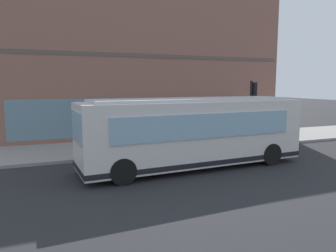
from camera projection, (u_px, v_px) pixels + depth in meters
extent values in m
plane|color=#262628|center=(185.00, 167.00, 14.22)|extent=(120.00, 120.00, 0.00)
cube|color=gray|center=(149.00, 145.00, 18.83)|extent=(4.82, 40.00, 0.15)
cube|color=#8C5B4C|center=(123.00, 66.00, 23.91)|extent=(7.58, 22.27, 10.02)
cube|color=brown|center=(136.00, 56.00, 20.49)|extent=(0.36, 21.82, 0.24)
cube|color=slate|center=(138.00, 116.00, 20.90)|extent=(0.12, 15.59, 2.40)
cube|color=silver|center=(194.00, 132.00, 14.01)|extent=(3.03, 10.12, 2.70)
cube|color=silver|center=(194.00, 99.00, 13.83)|extent=(2.60, 9.10, 0.12)
cube|color=#8CB2C6|center=(77.00, 128.00, 11.89)|extent=(2.20, 0.20, 1.20)
cube|color=#8CB2C6|center=(181.00, 120.00, 15.11)|extent=(0.50, 8.19, 1.00)
cube|color=#8CB2C6|center=(209.00, 126.00, 12.82)|extent=(0.50, 8.19, 1.00)
cube|color=black|center=(193.00, 158.00, 14.16)|extent=(3.07, 10.16, 0.20)
cylinder|color=black|center=(107.00, 158.00, 13.70)|extent=(0.35, 1.01, 1.00)
cylinder|color=black|center=(123.00, 171.00, 11.63)|extent=(0.35, 1.01, 1.00)
cylinder|color=black|center=(240.00, 145.00, 16.60)|extent=(0.35, 1.01, 1.00)
cylinder|color=black|center=(271.00, 154.00, 14.53)|extent=(0.35, 1.01, 1.00)
cylinder|color=black|center=(250.00, 112.00, 19.06)|extent=(0.14, 0.14, 3.73)
cube|color=black|center=(254.00, 90.00, 18.96)|extent=(0.32, 0.24, 0.90)
sphere|color=red|center=(256.00, 85.00, 18.97)|extent=(0.20, 0.20, 0.20)
sphere|color=yellow|center=(256.00, 90.00, 19.01)|extent=(0.20, 0.20, 0.20)
sphere|color=green|center=(255.00, 95.00, 19.04)|extent=(0.20, 0.20, 0.20)
cylinder|color=red|center=(137.00, 139.00, 18.86)|extent=(0.24, 0.24, 0.55)
sphere|color=red|center=(137.00, 134.00, 18.81)|extent=(0.22, 0.22, 0.22)
cylinder|color=red|center=(140.00, 138.00, 18.91)|extent=(0.10, 0.12, 0.10)
cylinder|color=red|center=(136.00, 138.00, 19.01)|extent=(0.12, 0.10, 0.10)
cylinder|color=gold|center=(185.00, 139.00, 18.43)|extent=(0.14, 0.14, 0.76)
cylinder|color=gold|center=(182.00, 139.00, 18.50)|extent=(0.14, 0.14, 0.76)
cylinder|color=#99994C|center=(184.00, 127.00, 18.38)|extent=(0.32, 0.32, 0.60)
sphere|color=brown|center=(184.00, 120.00, 18.33)|extent=(0.20, 0.20, 0.20)
cylinder|color=#B23338|center=(248.00, 129.00, 22.25)|extent=(0.14, 0.14, 0.78)
cylinder|color=#B23338|center=(245.00, 129.00, 22.27)|extent=(0.14, 0.14, 0.78)
cylinder|color=#3F8C4C|center=(247.00, 119.00, 22.17)|extent=(0.32, 0.32, 0.62)
sphere|color=brown|center=(247.00, 113.00, 22.12)|extent=(0.21, 0.21, 0.21)
cylinder|color=#3359A5|center=(219.00, 135.00, 19.54)|extent=(0.14, 0.14, 0.81)
cylinder|color=#3359A5|center=(219.00, 135.00, 19.72)|extent=(0.14, 0.14, 0.81)
cylinder|color=#B23338|center=(219.00, 124.00, 19.53)|extent=(0.32, 0.32, 0.64)
sphere|color=brown|center=(219.00, 117.00, 19.48)|extent=(0.22, 0.22, 0.22)
cylinder|color=#3F8C4C|center=(245.00, 133.00, 20.47)|extent=(0.14, 0.14, 0.88)
cylinder|color=#3F8C4C|center=(243.00, 133.00, 20.37)|extent=(0.14, 0.14, 0.88)
cylinder|color=#99994C|center=(244.00, 120.00, 20.32)|extent=(0.32, 0.32, 0.70)
sphere|color=#9E704C|center=(244.00, 113.00, 20.26)|extent=(0.24, 0.24, 0.24)
cube|color=#263F99|center=(213.00, 131.00, 21.22)|extent=(0.44, 0.40, 0.90)
cube|color=#8CB2C6|center=(216.00, 128.00, 21.28)|extent=(0.35, 0.03, 0.30)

